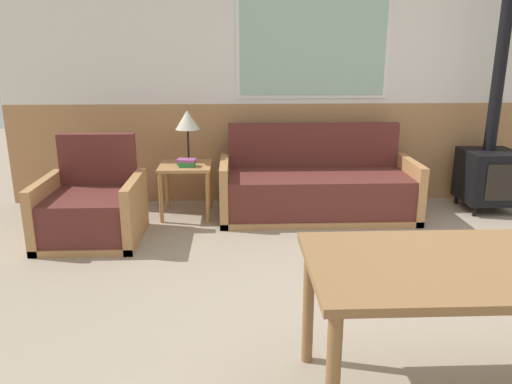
% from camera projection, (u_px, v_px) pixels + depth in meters
% --- Properties ---
extents(ground_plane, '(16.00, 16.00, 0.00)m').
position_uv_depth(ground_plane, '(412.00, 316.00, 3.21)').
color(ground_plane, gray).
extents(wall_back, '(7.20, 0.09, 2.70)m').
position_uv_depth(wall_back, '(338.00, 76.00, 5.35)').
color(wall_back, '#AD7A4C').
rests_on(wall_back, ground_plane).
extents(couch, '(1.96, 0.80, 0.91)m').
position_uv_depth(couch, '(317.00, 190.00, 5.07)').
color(couch, '#B27F4C').
rests_on(couch, ground_plane).
extents(armchair, '(0.86, 0.81, 0.91)m').
position_uv_depth(armchair, '(92.00, 211.00, 4.45)').
color(armchair, '#B27F4C').
rests_on(armchair, ground_plane).
extents(side_table, '(0.52, 0.52, 0.53)m').
position_uv_depth(side_table, '(186.00, 173.00, 5.05)').
color(side_table, '#B27F4C').
rests_on(side_table, ground_plane).
extents(table_lamp, '(0.24, 0.24, 0.53)m').
position_uv_depth(table_lamp, '(187.00, 121.00, 4.99)').
color(table_lamp, black).
rests_on(table_lamp, side_table).
extents(book_stack, '(0.20, 0.15, 0.08)m').
position_uv_depth(book_stack, '(187.00, 163.00, 4.93)').
color(book_stack, '#2D7F3D').
rests_on(book_stack, side_table).
extents(wood_stove, '(0.53, 0.55, 2.43)m').
position_uv_depth(wood_stove, '(490.00, 160.00, 5.20)').
color(wood_stove, black).
rests_on(wood_stove, ground_plane).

